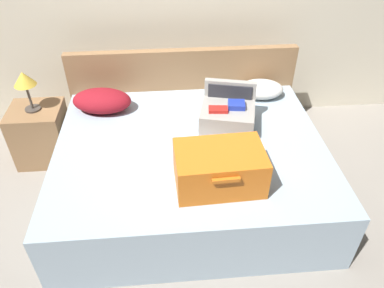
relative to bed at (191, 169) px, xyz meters
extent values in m
plane|color=gray|center=(0.00, -0.40, -0.25)|extent=(12.00, 12.00, 0.00)
cube|color=#99ADBC|center=(0.00, 0.00, 0.00)|extent=(2.02, 1.64, 0.50)
cube|color=olive|center=(0.00, 0.86, 0.19)|extent=(2.06, 0.08, 0.88)
cube|color=#D16619|center=(0.15, -0.43, 0.36)|extent=(0.58, 0.39, 0.21)
cube|color=#28282D|center=(0.15, -0.43, 0.39)|extent=(0.51, 0.35, 0.15)
cube|color=#99999E|center=(0.05, -0.48, 0.49)|extent=(0.14, 0.08, 0.05)
cube|color=black|center=(0.23, -0.39, 0.49)|extent=(0.09, 0.07, 0.05)
cube|color=#D16619|center=(0.15, -0.43, 0.49)|extent=(0.58, 0.39, 0.05)
cube|color=#D16619|center=(0.16, -0.63, 0.47)|extent=(0.17, 0.03, 0.02)
cube|color=gray|center=(0.30, 0.17, 0.35)|extent=(0.47, 0.42, 0.19)
cube|color=#28282D|center=(0.30, 0.17, 0.38)|extent=(0.42, 0.37, 0.14)
cube|color=#B21E19|center=(0.22, 0.14, 0.46)|extent=(0.15, 0.09, 0.03)
cube|color=#1E33A5|center=(0.37, 0.19, 0.46)|extent=(0.14, 0.13, 0.05)
cube|color=gray|center=(0.34, 0.35, 0.42)|extent=(0.41, 0.14, 0.33)
cube|color=#28282D|center=(0.34, 0.32, 0.42)|extent=(0.34, 0.09, 0.28)
ellipsoid|color=maroon|center=(-0.70, 0.53, 0.35)|extent=(0.53, 0.36, 0.19)
ellipsoid|color=white|center=(0.68, 0.64, 0.33)|extent=(0.41, 0.30, 0.15)
cube|color=olive|center=(-1.29, 0.57, 0.01)|extent=(0.44, 0.40, 0.52)
cylinder|color=#3F3833|center=(-1.29, 0.57, 0.28)|extent=(0.13, 0.13, 0.01)
cylinder|color=#4C443D|center=(-1.29, 0.57, 0.39)|extent=(0.02, 0.02, 0.22)
cone|color=gold|center=(-1.29, 0.57, 0.56)|extent=(0.18, 0.18, 0.12)
camera|label=1|loc=(-0.17, -2.16, 1.96)|focal=34.45mm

